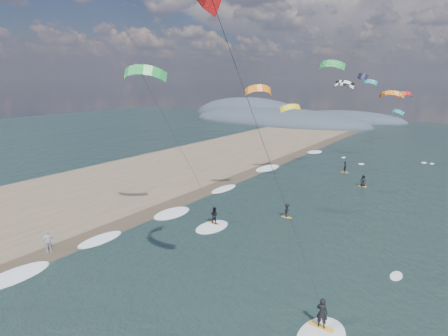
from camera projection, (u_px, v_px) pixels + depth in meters
The scene contains 10 objects.
ground at pixel (132, 312), 24.03m from camera, with size 260.00×260.00×0.00m, color black.
sand_strip at pixel (58, 202), 45.22m from camera, with size 26.00×240.00×0.00m, color brown.
wet_sand_strip at pixel (125, 223), 38.64m from camera, with size 3.00×240.00×0.00m, color #382D23.
coastal_hills at pixel (273, 120), 135.20m from camera, with size 80.00×41.00×15.00m.
kitesurfer_near_a at pixel (231, 59), 16.65m from camera, with size 8.10×9.41×19.62m.
kitesurfer_near_b at pixel (164, 121), 33.87m from camera, with size 7.22×8.90×16.22m.
far_kitesurfers at pixel (331, 187), 48.62m from camera, with size 5.59×24.25×1.79m.
bg_kite_field at pixel (364, 91), 63.13m from camera, with size 13.10×62.79×10.42m.
shoreline_surf at pixel (166, 212), 41.79m from camera, with size 2.40×79.40×0.11m.
beach_walker at pixel (48, 241), 32.19m from camera, with size 1.10×0.46×1.88m, color silver.
Camera 1 is at (16.87, -14.14, 14.62)m, focal length 30.00 mm.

